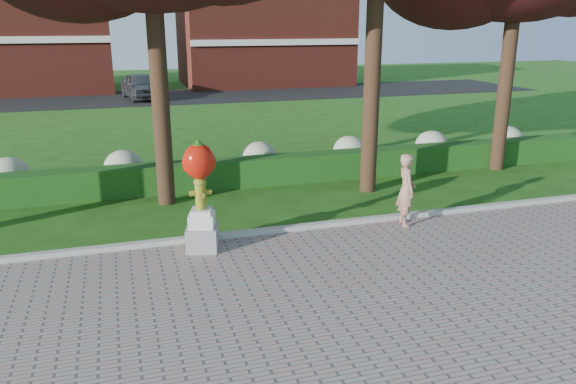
# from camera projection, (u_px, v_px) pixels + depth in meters

# --- Properties ---
(ground) EXTENTS (100.00, 100.00, 0.00)m
(ground) POSITION_uv_depth(u_px,v_px,m) (317.00, 294.00, 9.75)
(ground) COLOR #214A12
(ground) RESTS_ON ground
(curb) EXTENTS (40.00, 0.18, 0.15)m
(curb) POSITION_uv_depth(u_px,v_px,m) (271.00, 231.00, 12.47)
(curb) COLOR #ADADA5
(curb) RESTS_ON ground
(lawn_hedge) EXTENTS (24.00, 0.70, 0.80)m
(lawn_hedge) POSITION_uv_depth(u_px,v_px,m) (234.00, 173.00, 16.03)
(lawn_hedge) COLOR #214D16
(lawn_hedge) RESTS_ON ground
(hydrangea_row) EXTENTS (20.10, 1.10, 0.99)m
(hydrangea_row) POSITION_uv_depth(u_px,v_px,m) (245.00, 159.00, 17.07)
(hydrangea_row) COLOR #A6AF86
(hydrangea_row) RESTS_ON ground
(street) EXTENTS (50.00, 8.00, 0.02)m
(street) POSITION_uv_depth(u_px,v_px,m) (165.00, 97.00, 35.35)
(street) COLOR black
(street) RESTS_ON ground
(building_right) EXTENTS (12.00, 8.00, 6.40)m
(building_right) POSITION_uv_depth(u_px,v_px,m) (263.00, 40.00, 42.16)
(building_right) COLOR maroon
(building_right) RESTS_ON ground
(hydrant_sculpture) EXTENTS (0.76, 0.76, 2.29)m
(hydrant_sculpture) POSITION_uv_depth(u_px,v_px,m) (200.00, 193.00, 11.22)
(hydrant_sculpture) COLOR gray
(hydrant_sculpture) RESTS_ON walkway
(woman) EXTENTS (0.50, 0.67, 1.68)m
(woman) POSITION_uv_depth(u_px,v_px,m) (406.00, 190.00, 12.74)
(woman) COLOR #AC7862
(woman) RESTS_ON walkway
(parked_car) EXTENTS (2.54, 4.78, 1.55)m
(parked_car) POSITION_uv_depth(u_px,v_px,m) (141.00, 86.00, 34.22)
(parked_car) COLOR #3B3E43
(parked_car) RESTS_ON street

